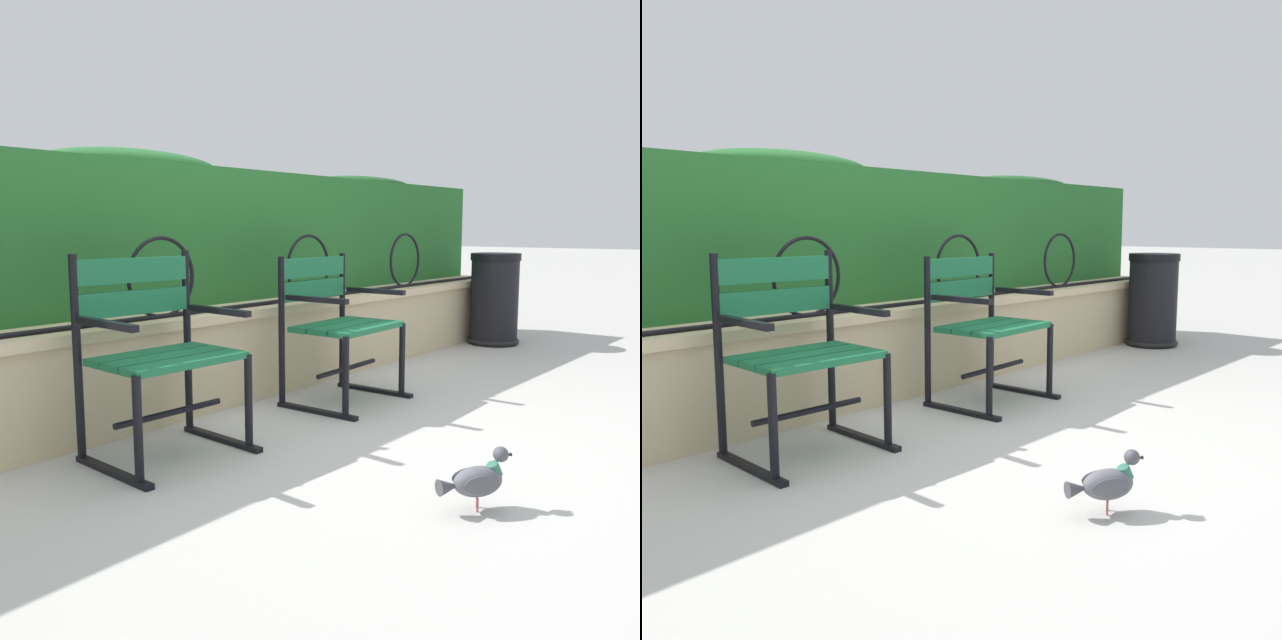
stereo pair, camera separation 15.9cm
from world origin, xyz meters
The scene contains 8 objects.
ground_plane centered at (0.00, 0.00, 0.00)m, with size 60.00×60.00×0.00m, color #B7B5AF.
stone_wall centered at (0.00, 0.95, 0.27)m, with size 6.84×0.41×0.54m.
iron_arch_fence centered at (-0.31, 0.88, 0.71)m, with size 6.31×0.02×0.42m.
hedge_row centered at (0.01, 1.46, 0.98)m, with size 6.71×0.66×0.91m.
park_chair_left centered at (-0.73, 0.47, 0.47)m, with size 0.63×0.54×0.89m.
park_chair_right centered at (0.50, 0.43, 0.46)m, with size 0.66×0.55×0.84m.
pigeon_near_chairs centered at (-0.40, -0.90, 0.11)m, with size 0.26×0.20×0.22m.
trash_bin centered at (2.87, 0.55, 0.37)m, with size 0.44×0.44×0.78m.
Camera 1 is at (-2.53, -1.91, 1.00)m, focal length 37.84 mm.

